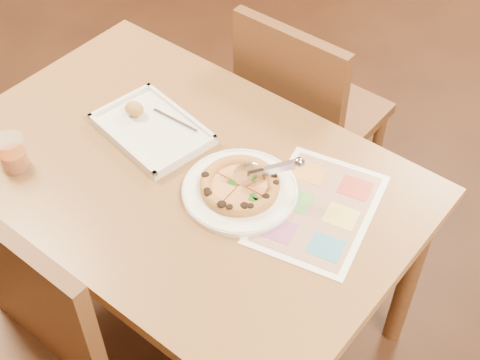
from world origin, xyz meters
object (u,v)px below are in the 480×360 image
Objects in this scene: chair_far at (302,103)px; glass_tumbler at (13,155)px; chair_near at (17,350)px; pizza_cutter at (265,171)px; pizza at (240,185)px; appetizer_tray at (151,129)px; dining_table at (182,190)px; menu at (318,209)px; plate at (240,191)px.

chair_far is 0.97m from glass_tumbler.
chair_near reaches higher than pizza_cutter.
pizza is at bearing 29.92° from glass_tumbler.
chair_near is 0.70m from appetizer_tray.
pizza_cutter is 0.39× the size of appetizer_tray.
pizza is 1.52× the size of pizza_cutter.
appetizer_tray reaches higher than pizza.
appetizer_tray is at bearing 160.46° from dining_table.
chair_far is 0.59m from appetizer_tray.
pizza_cutter is (0.24, 0.67, 0.24)m from chair_near.
appetizer_tray is (-0.41, -0.01, -0.08)m from pizza_cutter.
pizza_cutter is 0.42m from appetizer_tray.
chair_near is 0.83m from menu.
chair_far reaches higher than glass_tumbler.
menu is at bearing 22.98° from plate.
dining_table is at bearing 157.67° from pizza_cutter.
chair_far is at bearing 90.00° from chair_near.
pizza is at bearing 172.45° from pizza_cutter.
dining_table is at bearing -169.76° from plate.
glass_tumbler is at bearing 137.61° from chair_near.
chair_near is 1.20m from chair_far.
chair_far is at bearing 72.88° from appetizer_tray.
pizza_cutter is (0.06, 0.03, 0.06)m from pizza.
glass_tumbler is (-0.36, 0.33, 0.20)m from chair_near.
pizza_cutter reaches higher than glass_tumbler.
pizza is (0.18, 0.04, 0.11)m from dining_table.
pizza_cutter is 0.69m from glass_tumbler.
dining_table is 3.36× the size of menu.
dining_table is 0.61m from chair_near.
menu is at bearing -19.71° from pizza_cutter.
menu is at bearing 5.89° from appetizer_tray.
dining_table is 0.20m from appetizer_tray.
glass_tumbler reaches higher than plate.
plate is 0.63m from glass_tumbler.
plate is 0.80× the size of menu.
glass_tumbler reaches higher than pizza.
plate is at bearing 108.18° from chair_far.
plate is 0.02m from pizza.
appetizer_tray is at bearing 104.19° from chair_near.
appetizer_tray is at bearing 143.07° from pizza_cutter.
chair_near is at bearing -148.11° from pizza_cutter.
pizza is 0.55× the size of menu.
chair_far is at bearing 67.90° from glass_tumbler.
plate is 0.35m from appetizer_tray.
dining_table is 2.77× the size of chair_near.
chair_far is 0.62m from plate.
pizza is at bearing -3.93° from appetizer_tray.
plate is at bearing 174.51° from pizza_cutter.
chair_near is at bearing -106.36° from plate.
pizza_cutter is 0.17m from menu.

